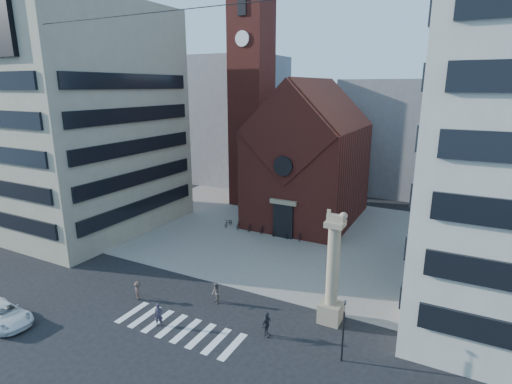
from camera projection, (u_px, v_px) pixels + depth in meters
ground at (197, 307)px, 31.78m from camera, size 120.00×120.00×0.00m
piazza at (290, 232)px, 48.04m from camera, size 46.00×30.00×0.05m
zebra_crossing at (179, 328)px, 28.96m from camera, size 10.20×3.20×0.01m
church at (310, 159)px, 51.16m from camera, size 12.00×16.65×18.00m
campanile at (252, 95)px, 56.17m from camera, size 5.50×5.50×31.20m
building_left at (78, 121)px, 47.72m from camera, size 18.00×20.00×26.00m
bg_block_left at (234, 120)px, 72.14m from camera, size 16.00×14.00×22.00m
bg_block_mid at (387, 136)px, 65.32m from camera, size 14.00×12.00×18.00m
bg_block_right at (505, 124)px, 54.82m from camera, size 16.00×14.00×24.00m
lion_column at (332, 279)px, 28.98m from camera, size 1.63×1.60×8.68m
traffic_light at (343, 329)px, 24.96m from camera, size 0.13×0.16×4.30m
white_car at (3, 315)px, 29.37m from camera, size 5.31×2.72×1.44m
pedestrian_0 at (159, 315)px, 29.07m from camera, size 0.76×0.68×1.76m
pedestrian_1 at (216, 293)px, 32.12m from camera, size 1.07×1.05×1.74m
pedestrian_2 at (266, 324)px, 27.82m from camera, size 0.56×1.13×1.86m
pedestrian_3 at (138, 291)px, 32.72m from camera, size 1.17×0.98×1.57m
scooter_0 at (229, 223)px, 49.76m from camera, size 0.73×1.85×0.96m
scooter_1 at (240, 224)px, 49.02m from camera, size 0.59×1.79×1.06m
scooter_2 at (251, 227)px, 48.31m from camera, size 0.73×1.85×0.96m
scooter_3 at (263, 228)px, 47.57m from camera, size 0.59×1.79×1.06m
scooter_4 at (276, 231)px, 46.86m from camera, size 0.73×1.85×0.96m
scooter_5 at (288, 233)px, 46.12m from camera, size 0.59×1.79×1.06m
scooter_6 at (301, 236)px, 45.41m from camera, size 0.73×1.85×0.96m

